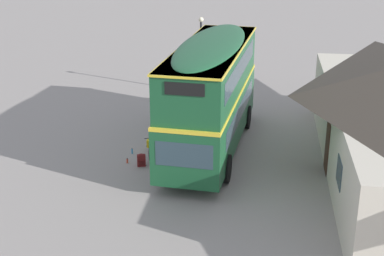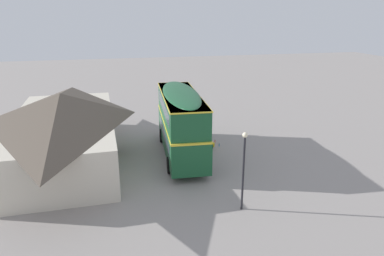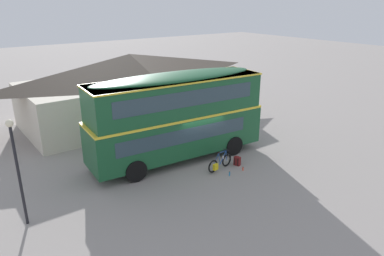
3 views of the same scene
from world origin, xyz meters
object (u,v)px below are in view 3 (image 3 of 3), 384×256
(double_decker_bus, at_px, (177,113))
(backpack_on_ground, at_px, (237,160))
(water_bottle_blue_sports, at_px, (229,174))
(street_lamp, at_px, (16,161))
(water_bottle_red_squeeze, at_px, (243,169))
(touring_bicycle, at_px, (219,163))

(double_decker_bus, xyz_separation_m, backpack_on_ground, (2.13, -2.54, -2.37))
(backpack_on_ground, relative_size, water_bottle_blue_sports, 2.14)
(water_bottle_blue_sports, distance_m, street_lamp, 9.66)
(double_decker_bus, distance_m, water_bottle_red_squeeze, 4.52)
(water_bottle_red_squeeze, bearing_deg, street_lamp, 171.11)
(backpack_on_ground, xyz_separation_m, water_bottle_red_squeeze, (-0.18, -0.65, -0.18))
(touring_bicycle, xyz_separation_m, backpack_on_ground, (1.13, -0.14, -0.10))
(touring_bicycle, height_order, street_lamp, street_lamp)
(water_bottle_blue_sports, xyz_separation_m, water_bottle_red_squeeze, (0.97, 0.05, -0.02))
(double_decker_bus, bearing_deg, water_bottle_red_squeeze, -58.51)
(backpack_on_ground, xyz_separation_m, water_bottle_blue_sports, (-1.16, -0.70, -0.16))
(street_lamp, bearing_deg, water_bottle_blue_sports, -10.12)
(double_decker_bus, height_order, touring_bicycle, double_decker_bus)
(touring_bicycle, bearing_deg, double_decker_bus, 112.73)
(backpack_on_ground, bearing_deg, touring_bicycle, 173.17)
(water_bottle_red_squeeze, bearing_deg, backpack_on_ground, 74.01)
(touring_bicycle, bearing_deg, street_lamp, 174.99)
(backpack_on_ground, relative_size, street_lamp, 0.12)
(touring_bicycle, distance_m, street_lamp, 9.52)
(water_bottle_blue_sports, height_order, street_lamp, street_lamp)
(double_decker_bus, xyz_separation_m, touring_bicycle, (1.01, -2.40, -2.27))
(touring_bicycle, relative_size, backpack_on_ground, 3.29)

